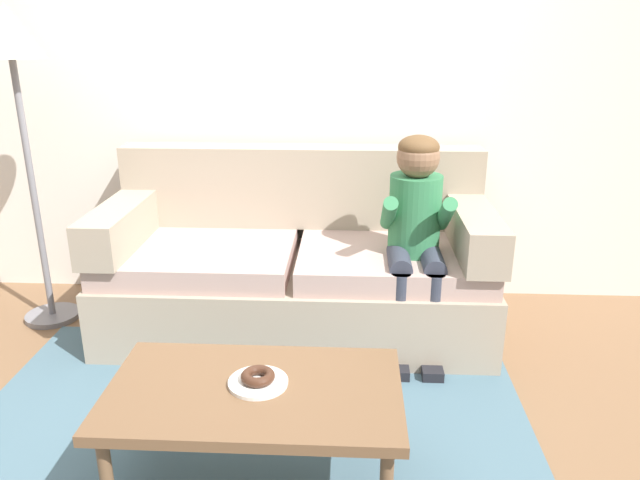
# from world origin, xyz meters

# --- Properties ---
(ground) EXTENTS (10.00, 10.00, 0.00)m
(ground) POSITION_xyz_m (0.00, 0.00, 0.00)
(ground) COLOR brown
(wall_back) EXTENTS (8.00, 0.10, 2.80)m
(wall_back) POSITION_xyz_m (0.00, 1.40, 1.40)
(wall_back) COLOR silver
(wall_back) RESTS_ON ground
(area_rug) EXTENTS (2.36, 1.98, 0.01)m
(area_rug) POSITION_xyz_m (0.00, -0.25, 0.01)
(area_rug) COLOR #476675
(area_rug) RESTS_ON ground
(couch) EXTENTS (2.03, 0.90, 0.96)m
(couch) POSITION_xyz_m (0.13, 0.85, 0.35)
(couch) COLOR tan
(couch) RESTS_ON ground
(coffee_table) EXTENTS (1.02, 0.59, 0.41)m
(coffee_table) POSITION_xyz_m (0.09, -0.42, 0.37)
(coffee_table) COLOR brown
(coffee_table) RESTS_ON ground
(person_child) EXTENTS (0.34, 0.58, 1.10)m
(person_child) POSITION_xyz_m (0.73, 0.64, 0.67)
(person_child) COLOR #337A4C
(person_child) RESTS_ON ground
(plate) EXTENTS (0.21, 0.21, 0.01)m
(plate) POSITION_xyz_m (0.10, -0.40, 0.42)
(plate) COLOR white
(plate) RESTS_ON coffee_table
(donut) EXTENTS (0.16, 0.16, 0.04)m
(donut) POSITION_xyz_m (0.10, -0.40, 0.44)
(donut) COLOR #422619
(donut) RESTS_ON plate
(toy_controller) EXTENTS (0.23, 0.09, 0.05)m
(toy_controller) POSITION_xyz_m (-0.41, 0.00, 0.03)
(toy_controller) COLOR #339E56
(toy_controller) RESTS_ON ground
(floor_lamp) EXTENTS (0.33, 0.33, 1.70)m
(floor_lamp) POSITION_xyz_m (-1.29, 0.86, 1.40)
(floor_lamp) COLOR slate
(floor_lamp) RESTS_ON ground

